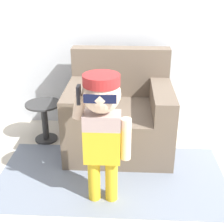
{
  "coord_description": "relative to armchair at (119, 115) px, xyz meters",
  "views": [
    {
      "loc": [
        -0.17,
        -2.73,
        1.67
      ],
      "look_at": [
        -0.3,
        -0.34,
        0.58
      ],
      "focal_mm": 50.0,
      "sensor_mm": 36.0,
      "label": 1
    }
  ],
  "objects": [
    {
      "name": "rug",
      "position": [
        -0.05,
        -0.57,
        -0.33
      ],
      "size": [
        2.0,
        1.03,
        0.01
      ],
      "color": "gray",
      "rests_on": "ground_plane"
    },
    {
      "name": "armchair",
      "position": [
        0.0,
        0.0,
        0.0
      ],
      "size": [
        1.01,
        0.9,
        0.95
      ],
      "color": "#6B5B4C",
      "rests_on": "ground_plane"
    },
    {
      "name": "person_child",
      "position": [
        -0.1,
        -0.86,
        0.35
      ],
      "size": [
        0.42,
        0.32,
        1.04
      ],
      "color": "gold",
      "rests_on": "ground_plane"
    },
    {
      "name": "ground_plane",
      "position": [
        0.25,
        -0.12,
        -0.34
      ],
      "size": [
        10.0,
        10.0,
        0.0
      ],
      "primitive_type": "plane",
      "color": "beige"
    },
    {
      "name": "wall_back",
      "position": [
        0.25,
        0.56,
        0.96
      ],
      "size": [
        10.0,
        0.05,
        2.6
      ],
      "color": "silver",
      "rests_on": "ground_plane"
    },
    {
      "name": "side_table",
      "position": [
        -0.79,
        0.06,
        -0.08
      ],
      "size": [
        0.37,
        0.37,
        0.43
      ],
      "color": "#333333",
      "rests_on": "ground_plane"
    }
  ]
}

